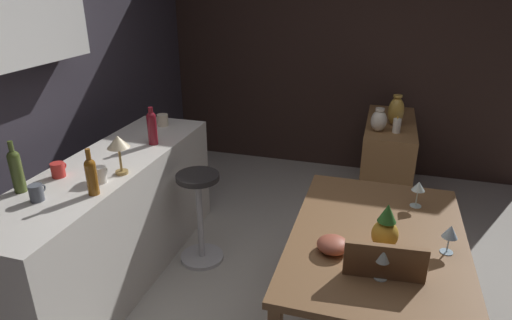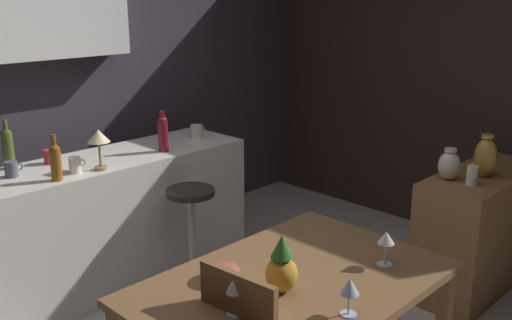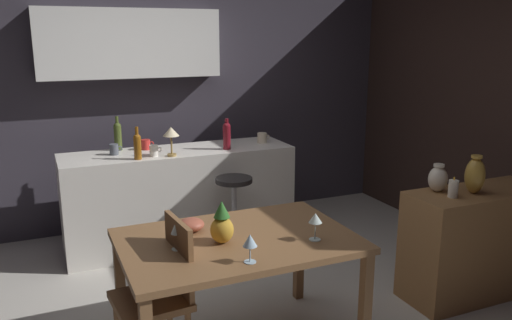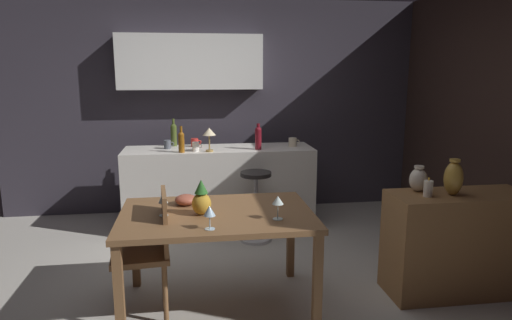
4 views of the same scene
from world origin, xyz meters
name	(u,v)px [view 4 (image 4 of 4)]	position (x,y,z in m)	size (l,w,h in m)	color
ground_plane	(232,280)	(0.00, 0.00, 0.00)	(9.00, 9.00, 0.00)	#B7B2A8
wall_kitchen_back	(211,98)	(-0.06, 2.08, 1.41)	(5.20, 0.33, 2.60)	#38333D
wall_side_right	(498,120)	(2.55, 0.30, 1.30)	(0.10, 4.40, 2.60)	#33231E
dining_table	(217,223)	(-0.14, -0.40, 0.66)	(1.40, 0.94, 0.74)	brown
kitchen_counter	(220,187)	(-0.01, 1.41, 0.45)	(2.10, 0.60, 0.90)	silver
sideboard_cabinet	(457,243)	(1.75, -0.45, 0.41)	(1.10, 0.44, 0.82)	olive
chair_near_window	(150,248)	(-0.62, -0.45, 0.51)	(0.43, 0.43, 0.92)	brown
bar_stool	(256,204)	(0.33, 0.89, 0.39)	(0.34, 0.34, 0.73)	#262323
wine_glass_left	(278,201)	(0.27, -0.61, 0.87)	(0.08, 0.08, 0.17)	silver
wine_glass_right	(163,199)	(-0.52, -0.42, 0.87)	(0.07, 0.07, 0.17)	silver
wine_glass_center	(210,212)	(-0.20, -0.75, 0.86)	(0.08, 0.08, 0.16)	silver
pineapple_centerpiece	(201,200)	(-0.25, -0.43, 0.85)	(0.14, 0.14, 0.26)	gold
fruit_bowl	(186,200)	(-0.36, -0.18, 0.78)	(0.17, 0.17, 0.08)	#9E4C38
wine_bottle_amber	(181,141)	(-0.42, 1.20, 1.02)	(0.06, 0.06, 0.28)	#8C5114
wine_bottle_olive	(174,134)	(-0.51, 1.63, 1.04)	(0.07, 0.07, 0.31)	#475623
wine_bottle_ruby	(258,137)	(0.41, 1.27, 1.04)	(0.07, 0.07, 0.29)	maroon
cup_red	(195,142)	(-0.27, 1.56, 0.95)	(0.12, 0.08, 0.09)	red
cup_cream	(293,142)	(0.83, 1.41, 0.95)	(0.13, 0.09, 0.10)	beige
cup_white	(196,147)	(-0.27, 1.26, 0.95)	(0.11, 0.07, 0.10)	white
cup_slate	(168,144)	(-0.57, 1.46, 0.95)	(0.11, 0.08, 0.10)	#515660
counter_lamp	(209,133)	(-0.12, 1.20, 1.10)	(0.14, 0.14, 0.26)	#A58447
pillar_candle_tall	(428,189)	(1.45, -0.49, 0.88)	(0.07, 0.07, 0.15)	white
vase_ceramic_ivory	(418,179)	(1.45, -0.33, 0.92)	(0.14, 0.14, 0.21)	beige
vase_brass	(453,178)	(1.66, -0.47, 0.95)	(0.14, 0.14, 0.28)	#B78C38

